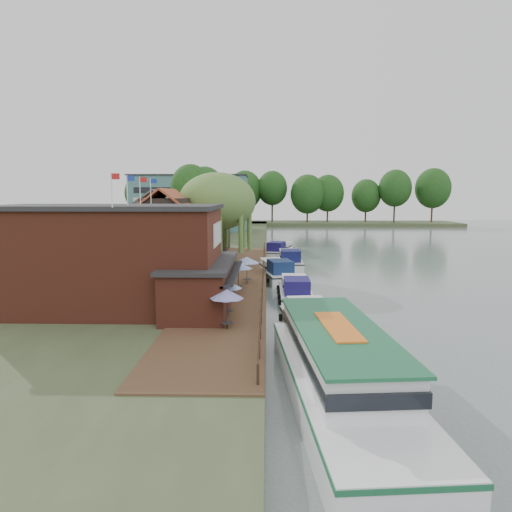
{
  "coord_description": "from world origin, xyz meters",
  "views": [
    {
      "loc": [
        -4.95,
        -32.1,
        8.95
      ],
      "look_at": [
        -6.0,
        12.0,
        3.0
      ],
      "focal_mm": 32.0,
      "sensor_mm": 36.0,
      "label": 1
    }
  ],
  "objects": [
    {
      "name": "ground",
      "position": [
        0.0,
        0.0,
        0.0
      ],
      "size": [
        260.0,
        260.0,
        0.0
      ],
      "primitive_type": "plane",
      "color": "slate",
      "rests_on": "ground"
    },
    {
      "name": "land_bank",
      "position": [
        -30.0,
        35.0,
        0.5
      ],
      "size": [
        50.0,
        140.0,
        1.0
      ],
      "primitive_type": "cube",
      "color": "#384728",
      "rests_on": "ground"
    },
    {
      "name": "quay_deck",
      "position": [
        -8.0,
        10.0,
        1.05
      ],
      "size": [
        6.0,
        50.0,
        0.1
      ],
      "primitive_type": "cube",
      "color": "#47301E",
      "rests_on": "land_bank"
    },
    {
      "name": "quay_rail",
      "position": [
        -5.3,
        10.5,
        1.5
      ],
      "size": [
        0.2,
        49.0,
        1.0
      ],
      "primitive_type": null,
      "color": "black",
      "rests_on": "land_bank"
    },
    {
      "name": "pub",
      "position": [
        -14.0,
        -1.0,
        4.65
      ],
      "size": [
        20.0,
        11.0,
        7.3
      ],
      "primitive_type": null,
      "color": "maroon",
      "rests_on": "land_bank"
    },
    {
      "name": "hotel_block",
      "position": [
        -22.0,
        70.0,
        7.15
      ],
      "size": [
        25.4,
        12.4,
        12.3
      ],
      "primitive_type": null,
      "color": "#38666B",
      "rests_on": "land_bank"
    },
    {
      "name": "cottage_a",
      "position": [
        -15.0,
        14.0,
        5.25
      ],
      "size": [
        8.6,
        7.6,
        8.5
      ],
      "primitive_type": null,
      "color": "black",
      "rests_on": "land_bank"
    },
    {
      "name": "cottage_b",
      "position": [
        -18.0,
        24.0,
        5.25
      ],
      "size": [
        9.6,
        8.6,
        8.5
      ],
      "primitive_type": null,
      "color": "beige",
      "rests_on": "land_bank"
    },
    {
      "name": "cottage_c",
      "position": [
        -14.0,
        33.0,
        5.25
      ],
      "size": [
        7.6,
        7.6,
        8.5
      ],
      "primitive_type": null,
      "color": "black",
      "rests_on": "land_bank"
    },
    {
      "name": "willow",
      "position": [
        -10.5,
        19.0,
        6.21
      ],
      "size": [
        8.6,
        8.6,
        10.43
      ],
      "primitive_type": null,
      "color": "#476B2D",
      "rests_on": "land_bank"
    },
    {
      "name": "umbrella_0",
      "position": [
        -7.27,
        -6.07,
        2.29
      ],
      "size": [
        2.02,
        2.02,
        2.38
      ],
      "primitive_type": null,
      "color": "navy",
      "rests_on": "quay_deck"
    },
    {
      "name": "umbrella_1",
      "position": [
        -7.5,
        -3.16,
        2.29
      ],
      "size": [
        1.94,
        1.94,
        2.38
      ],
      "primitive_type": null,
      "color": "navy",
      "rests_on": "quay_deck"
    },
    {
      "name": "umbrella_2",
      "position": [
        -8.24,
        -1.69,
        2.29
      ],
      "size": [
        2.28,
        2.28,
        2.38
      ],
      "primitive_type": null,
      "color": "navy",
      "rests_on": "quay_deck"
    },
    {
      "name": "umbrella_3",
      "position": [
        -7.29,
        4.85,
        2.29
      ],
      "size": [
        2.37,
        2.37,
        2.38
      ],
      "primitive_type": null,
      "color": "navy",
      "rests_on": "quay_deck"
    },
    {
      "name": "umbrella_4",
      "position": [
        -6.72,
        7.92,
        2.29
      ],
      "size": [
        2.33,
        2.33,
        2.38
      ],
      "primitive_type": null,
      "color": "navy",
      "rests_on": "quay_deck"
    },
    {
      "name": "cruiser_0",
      "position": [
        -2.0,
        -4.73,
        1.24
      ],
      "size": [
        4.57,
        10.55,
        2.49
      ],
      "primitive_type": null,
      "rotation": [
        0.0,
        0.0,
        0.13
      ],
      "color": "silver",
      "rests_on": "ground"
    },
    {
      "name": "cruiser_1",
      "position": [
        -2.52,
        5.84,
        1.11
      ],
      "size": [
        3.01,
        9.28,
        2.23
      ],
      "primitive_type": null,
      "rotation": [
        0.0,
        0.0,
        -0.0
      ],
      "color": "white",
      "rests_on": "ground"
    },
    {
      "name": "cruiser_2",
      "position": [
        -3.98,
        15.28,
        1.19
      ],
      "size": [
        5.28,
        10.27,
        2.38
      ],
      "primitive_type": null,
      "rotation": [
        0.0,
        0.0,
        0.22
      ],
      "color": "white",
      "rests_on": "ground"
    },
    {
      "name": "cruiser_3",
      "position": [
        -2.13,
        23.67,
        1.2
      ],
      "size": [
        3.4,
        9.98,
        2.41
      ],
      "primitive_type": null,
      "rotation": [
        0.0,
        0.0,
        0.02
      ],
      "color": "silver",
      "rests_on": "ground"
    },
    {
      "name": "cruiser_4",
      "position": [
        -3.08,
        34.11,
        1.13
      ],
      "size": [
        5.67,
        9.92,
        2.27
      ],
      "primitive_type": null,
      "rotation": [
        0.0,
        0.0,
        -0.3
      ],
      "color": "silver",
      "rests_on": "ground"
    },
    {
      "name": "tour_boat",
      "position": [
        -1.77,
        -13.62,
        1.68
      ],
      "size": [
        5.65,
        15.72,
        3.37
      ],
      "primitive_type": null,
      "rotation": [
        0.0,
        0.0,
        0.09
      ],
      "color": "silver",
      "rests_on": "ground"
    },
    {
      "name": "swan",
      "position": [
        -2.19,
        -13.73,
        0.22
      ],
      "size": [
        0.44,
        0.44,
        0.44
      ],
      "primitive_type": "sphere",
      "color": "white",
      "rests_on": "ground"
    },
    {
      "name": "bank_tree_0",
      "position": [
        -16.95,
        40.07,
        7.36
      ],
      "size": [
        6.26,
        6.26,
        12.72
      ],
      "primitive_type": null,
      "color": "#143811",
      "rests_on": "land_bank"
    },
    {
      "name": "bank_tree_1",
      "position": [
        -16.25,
        51.07,
        7.51
      ],
      "size": [
        7.56,
        7.56,
        13.03
      ],
      "primitive_type": null,
      "color": "#143811",
      "rests_on": "land_bank"
    },
    {
      "name": "bank_tree_2",
      "position": [
        -16.71,
        56.22,
        7.48
      ],
      "size": [
        7.64,
        7.64,
        12.96
      ],
      "primitive_type": null,
      "color": "#143811",
      "rests_on": "land_bank"
    },
    {
      "name": "bank_tree_3",
      "position": [
        -15.31,
        76.42,
        7.14
      ],
      "size": [
        8.64,
        8.64,
        12.28
      ],
      "primitive_type": null,
      "color": "#143811",
      "rests_on": "land_bank"
    },
    {
      "name": "bank_tree_4",
      "position": [
        -12.25,
        86.06,
        7.55
      ],
      "size": [
        6.39,
        6.39,
        13.1
      ],
      "primitive_type": null,
      "color": "#143811",
      "rests_on": "land_bank"
    },
    {
      "name": "bank_tree_5",
      "position": [
        -12.91,
        93.48,
        7.41
      ],
      "size": [
        6.91,
        6.91,
        12.82
      ],
      "primitive_type": null,
      "color": "#143811",
      "rests_on": "land_bank"
    }
  ]
}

